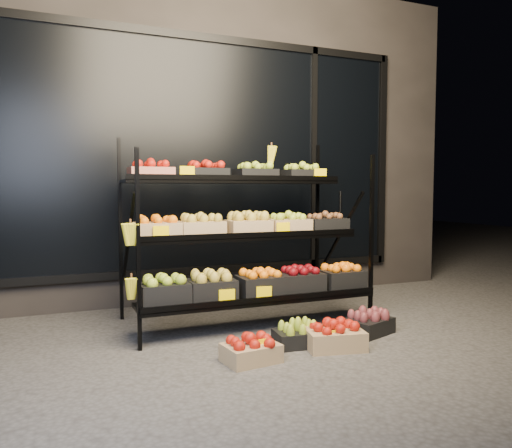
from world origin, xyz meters
name	(u,v)px	position (x,y,z in m)	size (l,w,h in m)	color
ground	(275,341)	(0.00, 0.00, 0.00)	(24.00, 24.00, 0.00)	#514F4C
building	(188,145)	(0.00, 2.59, 1.75)	(6.00, 2.08, 3.50)	#2D2826
display_rack	(246,235)	(-0.01, 0.60, 0.79)	(2.18, 1.02, 1.72)	black
tag_floor_a	(260,354)	(-0.30, -0.40, 0.06)	(0.13, 0.01, 0.12)	#FFD600
tag_floor_b	(335,343)	(0.30, -0.40, 0.06)	(0.13, 0.01, 0.12)	#FFD600
floor_crate_left	(251,349)	(-0.36, -0.37, 0.09)	(0.40, 0.32, 0.19)	tan
floor_crate_midleft	(298,335)	(0.11, -0.17, 0.09)	(0.37, 0.29, 0.18)	black
floor_crate_midright	(334,335)	(0.33, -0.33, 0.10)	(0.48, 0.39, 0.21)	tan
floor_crate_right	(369,323)	(0.80, -0.11, 0.09)	(0.45, 0.39, 0.19)	black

